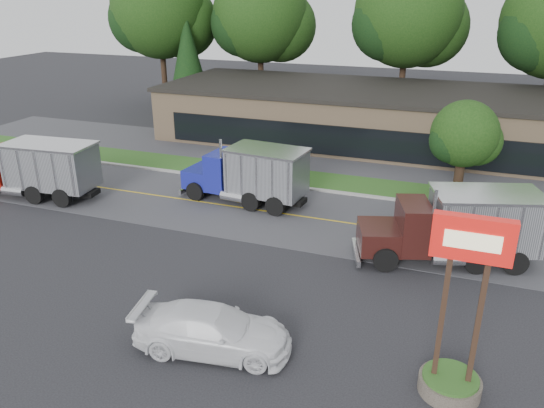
{
  "coord_description": "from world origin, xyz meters",
  "views": [
    {
      "loc": [
        9.85,
        -16.69,
        11.66
      ],
      "look_at": [
        1.5,
        6.01,
        1.8
      ],
      "focal_mm": 35.0,
      "sensor_mm": 36.0,
      "label": 1
    }
  ],
  "objects": [
    {
      "name": "ground",
      "position": [
        0.0,
        0.0,
        0.0
      ],
      "size": [
        140.0,
        140.0,
        0.0
      ],
      "primitive_type": "plane",
      "color": "#303035",
      "rests_on": "ground"
    },
    {
      "name": "road",
      "position": [
        0.0,
        9.0,
        0.0
      ],
      "size": [
        60.0,
        8.0,
        0.02
      ],
      "primitive_type": "cube",
      "color": "#4E4E52",
      "rests_on": "ground"
    },
    {
      "name": "center_line",
      "position": [
        0.0,
        9.0,
        0.0
      ],
      "size": [
        60.0,
        0.12,
        0.01
      ],
      "primitive_type": "cube",
      "color": "gold",
      "rests_on": "ground"
    },
    {
      "name": "curb",
      "position": [
        0.0,
        13.2,
        0.0
      ],
      "size": [
        60.0,
        0.3,
        0.12
      ],
      "primitive_type": "cube",
      "color": "#9E9E99",
      "rests_on": "ground"
    },
    {
      "name": "grass_verge",
      "position": [
        0.0,
        15.0,
        0.0
      ],
      "size": [
        60.0,
        3.4,
        0.03
      ],
      "primitive_type": "cube",
      "color": "#2C6121",
      "rests_on": "ground"
    },
    {
      "name": "far_parking",
      "position": [
        0.0,
        20.0,
        0.0
      ],
      "size": [
        60.0,
        7.0,
        0.02
      ],
      "primitive_type": "cube",
      "color": "#4E4E52",
      "rests_on": "ground"
    },
    {
      "name": "strip_mall",
      "position": [
        2.0,
        26.0,
        2.0
      ],
      "size": [
        32.0,
        12.0,
        4.0
      ],
      "primitive_type": "cube",
      "color": "tan",
      "rests_on": "ground"
    },
    {
      "name": "bilo_sign",
      "position": [
        10.5,
        -2.5,
        2.02
      ],
      "size": [
        2.2,
        1.9,
        5.95
      ],
      "color": "#6B6054",
      "rests_on": "ground"
    },
    {
      "name": "tree_far_a",
      "position": [
        -19.84,
        32.12,
        9.28
      ],
      "size": [
        10.19,
        9.59,
        14.54
      ],
      "color": "#382619",
      "rests_on": "ground"
    },
    {
      "name": "tree_far_b",
      "position": [
        -9.85,
        34.12,
        8.91
      ],
      "size": [
        9.79,
        9.22,
        13.97
      ],
      "color": "#382619",
      "rests_on": "ground"
    },
    {
      "name": "tree_far_c",
      "position": [
        4.15,
        34.12,
        9.18
      ],
      "size": [
        10.08,
        9.49,
        14.38
      ],
      "color": "#382619",
      "rests_on": "ground"
    },
    {
      "name": "evergreen_left",
      "position": [
        -16.0,
        30.0,
        5.34
      ],
      "size": [
        4.28,
        4.28,
        9.73
      ],
      "color": "#382619",
      "rests_on": "ground"
    },
    {
      "name": "tree_verge",
      "position": [
        10.06,
        15.05,
        3.72
      ],
      "size": [
        4.1,
        3.86,
        5.85
      ],
      "color": "#382619",
      "rests_on": "ground"
    },
    {
      "name": "dump_truck_red",
      "position": [
        -13.75,
        6.52,
        1.81
      ],
      "size": [
        9.03,
        3.34,
        3.36
      ],
      "rotation": [
        0.0,
        0.0,
        3.23
      ],
      "color": "black",
      "rests_on": "ground"
    },
    {
      "name": "dump_truck_blue",
      "position": [
        -1.26,
        10.0,
        1.8
      ],
      "size": [
        7.59,
        3.32,
        3.36
      ],
      "rotation": [
        0.0,
        0.0,
        3.04
      ],
      "color": "black",
      "rests_on": "ground"
    },
    {
      "name": "dump_truck_maroon",
      "position": [
        10.26,
        6.57,
        1.8
      ],
      "size": [
        8.27,
        4.73,
        3.36
      ],
      "rotation": [
        0.0,
        0.0,
        3.44
      ],
      "color": "black",
      "rests_on": "ground"
    },
    {
      "name": "rally_car",
      "position": [
        2.69,
        -3.12,
        0.79
      ],
      "size": [
        5.73,
        3.05,
        1.58
      ],
      "primitive_type": "imported",
      "rotation": [
        0.0,
        0.0,
        1.73
      ],
      "color": "white",
      "rests_on": "ground"
    }
  ]
}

